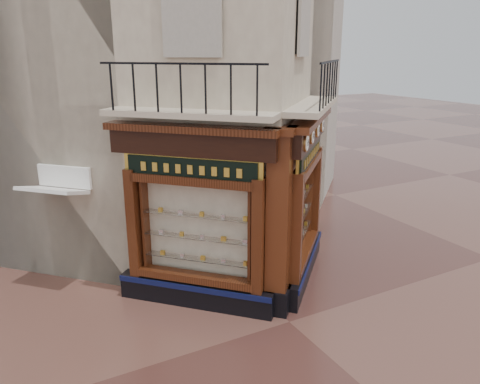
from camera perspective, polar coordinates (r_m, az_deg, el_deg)
ground at (r=10.08m, az=6.03°, el=-15.47°), size 80.00×80.00×0.00m
main_building at (r=14.03m, az=-8.16°, el=19.26°), size 11.31×11.31×12.00m
neighbour_left at (r=15.80m, az=-20.18°, el=16.34°), size 11.31×11.31×11.00m
neighbour_right at (r=17.27m, az=-3.01°, el=17.27°), size 11.31×11.31×11.00m
shopfront_left at (r=9.84m, az=-5.60°, el=-3.42°), size 2.86×2.86×3.98m
shopfront_right at (r=11.15m, az=7.85°, el=-1.04°), size 2.86×2.86×3.98m
corner_pilaster at (r=9.58m, az=4.72°, el=-4.18°), size 0.85×0.85×3.98m
balcony at (r=9.85m, az=1.90°, el=10.10°), size 5.94×2.97×1.03m
clock_a at (r=9.46m, az=8.07°, el=6.00°), size 0.30×0.30×0.38m
clock_b at (r=10.22m, az=8.77°, el=6.78°), size 0.29×0.29×0.35m
clock_c at (r=11.06m, az=9.43°, el=7.50°), size 0.28×0.28×0.35m
clock_d at (r=11.87m, az=9.98°, el=8.11°), size 0.30×0.30×0.37m
awning at (r=11.99m, az=-20.61°, el=-10.96°), size 1.55×1.55×0.29m
signboard_left at (r=9.44m, az=-5.97°, el=2.83°), size 2.16×2.16×0.58m
signboard_right at (r=10.85m, az=8.49°, el=4.58°), size 2.18×2.18×0.58m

